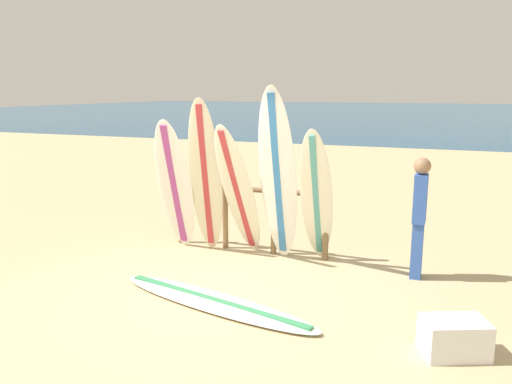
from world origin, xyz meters
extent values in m
plane|color=tan|center=(0.00, 0.00, 0.00)|extent=(120.00, 120.00, 0.00)
cube|color=navy|center=(0.00, 58.00, 0.00)|extent=(120.00, 80.00, 0.01)
cylinder|color=olive|center=(-1.46, 2.06, 0.57)|extent=(0.09, 0.09, 1.15)
cylinder|color=olive|center=(-0.63, 2.06, 0.57)|extent=(0.09, 0.09, 1.15)
cylinder|color=olive|center=(0.19, 2.06, 0.57)|extent=(0.09, 0.09, 1.15)
cylinder|color=olive|center=(1.02, 2.06, 0.57)|extent=(0.09, 0.09, 1.15)
cylinder|color=olive|center=(-0.22, 2.06, 1.00)|extent=(2.58, 0.08, 0.08)
ellipsoid|color=white|center=(-1.31, 1.66, 1.05)|extent=(0.60, 0.69, 2.11)
cube|color=#A53F8C|center=(-1.31, 1.66, 1.05)|extent=(0.13, 0.64, 1.94)
ellipsoid|color=beige|center=(-0.80, 1.71, 1.21)|extent=(0.59, 0.66, 2.43)
cube|color=#B73338|center=(-0.80, 1.71, 1.21)|extent=(0.17, 0.56, 2.24)
ellipsoid|color=silver|center=(-0.25, 1.69, 1.04)|extent=(0.69, 1.05, 2.07)
cube|color=#B73338|center=(-0.25, 1.69, 1.04)|extent=(0.25, 0.92, 1.91)
ellipsoid|color=white|center=(0.37, 1.72, 1.30)|extent=(0.60, 0.66, 2.60)
cube|color=#3372B2|center=(0.37, 1.72, 1.30)|extent=(0.14, 0.59, 2.39)
ellipsoid|color=white|center=(0.94, 1.75, 1.02)|extent=(0.55, 1.08, 2.05)
cube|color=teal|center=(0.94, 1.75, 1.02)|extent=(0.17, 0.97, 1.89)
ellipsoid|color=white|center=(0.17, -0.03, 0.04)|extent=(2.92, 1.17, 0.07)
cube|color=#388C59|center=(0.17, -0.03, 0.04)|extent=(2.60, 0.69, 0.08)
cube|color=#3359B2|center=(2.35, 1.79, 0.39)|extent=(0.15, 0.22, 0.77)
cube|color=#3359B2|center=(2.35, 1.79, 1.10)|extent=(0.17, 0.27, 0.65)
sphere|color=#997051|center=(2.35, 1.79, 1.54)|extent=(0.22, 0.22, 0.22)
cube|color=white|center=(2.85, -0.24, 0.18)|extent=(0.71, 0.61, 0.36)
camera|label=1|loc=(2.71, -5.14, 2.52)|focal=35.65mm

